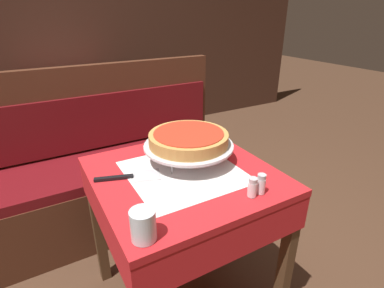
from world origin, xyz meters
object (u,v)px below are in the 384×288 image
Objects in this scene: booth_bench at (113,179)px; salt_shaker at (252,187)px; dining_table_front at (184,194)px; deep_dish_pizza at (189,138)px; pepper_shaker at (261,184)px; dining_table_rear at (72,98)px; water_glass_near at (143,225)px; pizza_server at (131,177)px; pizza_pan_stand at (189,146)px; condiment_caddy at (67,83)px.

salt_shaker is (0.25, -1.10, 0.47)m from booth_bench.
deep_dish_pizza is at bearing 48.54° from dining_table_front.
pepper_shaker is (0.11, -0.36, -0.07)m from deep_dish_pizza.
booth_bench is at bearing -87.72° from dining_table_rear.
water_glass_near is at bearing -178.21° from pepper_shaker.
dining_table_rear is 1.80m from deep_dish_pizza.
booth_bench reaches higher than dining_table_rear.
deep_dish_pizza reaches higher than pizza_server.
dining_table_front is 1.87× the size of pizza_pan_stand.
pizza_pan_stand is at bearing 0.00° from deep_dish_pizza.
salt_shaker is at bearing -45.48° from pizza_server.
dining_table_front is 0.36m from pepper_shaker.
water_glass_near is 0.43m from salt_shaker.
pizza_pan_stand is at bearing -82.86° from dining_table_rear.
water_glass_near is 0.47m from pepper_shaker.
condiment_caddy is at bearing -114.82° from dining_table_rear.
pizza_server is at bearing -177.66° from deep_dish_pizza.
pepper_shaker is at bearing -73.38° from deep_dish_pizza.
water_glass_near is at bearing -103.16° from pizza_server.
dining_table_front is 4.44× the size of condiment_caddy.
pizza_server is at bearing -90.69° from condiment_caddy.
booth_bench reaches higher than pepper_shaker.
water_glass_near is (-0.36, -0.37, -0.06)m from deep_dish_pizza.
pizza_server is (-0.05, -1.78, 0.11)m from dining_table_rear.
salt_shaker is (0.29, -2.13, 0.14)m from dining_table_rear.
pizza_server is (-0.09, -0.75, 0.44)m from booth_bench.
condiment_caddy is at bearing 98.54° from pizza_pan_stand.
dining_table_front is 0.25m from deep_dish_pizza.
booth_bench is 21.34× the size of pepper_shaker.
pizza_server reaches higher than dining_table_front.
condiment_caddy is (0.02, 1.71, 0.04)m from pizza_server.
deep_dish_pizza reaches higher than salt_shaker.
water_glass_near is at bearing -134.00° from pizza_pan_stand.
pepper_shaker is (0.33, -2.13, 0.15)m from dining_table_rear.
pepper_shaker is at bearing -58.23° from dining_table_front.
condiment_caddy is at bearing 98.54° from deep_dish_pizza.
water_glass_near is at bearing -134.62° from dining_table_front.
salt_shaker is at bearing -82.31° from dining_table_rear.
pepper_shaker is (0.38, -0.35, 0.03)m from pizza_server.
pizza_pan_stand is 1.48× the size of pizza_server.
pizza_server is (-0.21, 0.07, 0.12)m from dining_table_front.
deep_dish_pizza is (0.22, -1.77, 0.22)m from dining_table_rear.
booth_bench is (0.04, -1.03, -0.32)m from dining_table_rear.
pizza_pan_stand is at bearing 106.62° from pepper_shaker.
condiment_caddy reaches higher than pizza_pan_stand.
pizza_server is at bearing -177.66° from pizza_pan_stand.
salt_shaker is (0.07, -0.36, -0.04)m from pizza_pan_stand.
dining_table_rear is (-0.15, 1.85, 0.01)m from dining_table_front.
deep_dish_pizza is 1.72m from condiment_caddy.
salt_shaker reaches higher than pizza_server.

